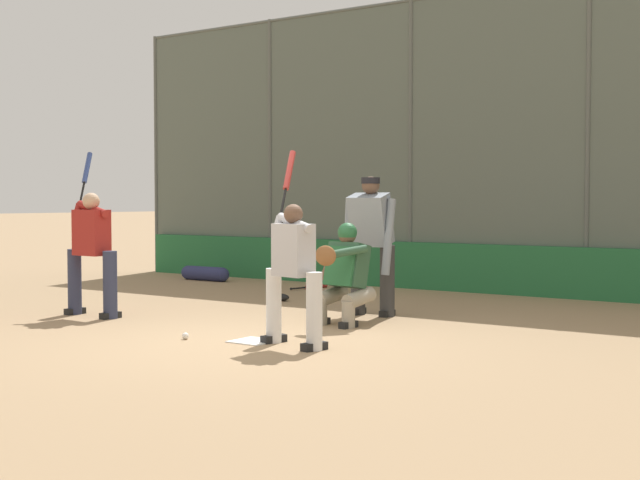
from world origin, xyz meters
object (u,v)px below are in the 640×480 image
object	(u,v)px
batter_at_plate	(293,269)
batter_on_deck	(92,249)
catcher_behind_plate	(343,272)
baseball_loose	(185,336)
spare_bat_near_backstop	(313,287)
equipment_bag_dugout_side	(205,273)
umpire_home	(371,241)
fielding_glove_on_dirt	(279,297)

from	to	relation	value
batter_at_plate	batter_on_deck	distance (m)	3.57
catcher_behind_plate	batter_on_deck	size ratio (longest dim) A/B	0.57
catcher_behind_plate	baseball_loose	xyz separation A→B (m)	(0.78, 1.92, -0.60)
spare_bat_near_backstop	equipment_bag_dugout_side	distance (m)	2.55
batter_at_plate	spare_bat_near_backstop	world-z (taller)	batter_at_plate
batter_on_deck	equipment_bag_dugout_side	distance (m)	5.23
batter_at_plate	batter_on_deck	world-z (taller)	batter_on_deck
spare_bat_near_backstop	equipment_bag_dugout_side	xyz separation A→B (m)	(2.55, -0.07, 0.10)
batter_at_plate	baseball_loose	xyz separation A→B (m)	(1.22, 0.32, -0.76)
spare_bat_near_backstop	umpire_home	bearing A→B (deg)	-122.50
batter_at_plate	fielding_glove_on_dirt	size ratio (longest dim) A/B	6.62
spare_bat_near_backstop	equipment_bag_dugout_side	size ratio (longest dim) A/B	0.75
catcher_behind_plate	umpire_home	xyz separation A→B (m)	(0.18, -0.91, 0.34)
batter_at_plate	equipment_bag_dugout_side	world-z (taller)	batter_at_plate
spare_bat_near_backstop	fielding_glove_on_dirt	world-z (taller)	fielding_glove_on_dirt
baseball_loose	fielding_glove_on_dirt	bearing A→B (deg)	-67.78
batter_at_plate	batter_on_deck	xyz separation A→B (m)	(3.55, -0.39, 0.08)
batter_at_plate	fielding_glove_on_dirt	xyz separation A→B (m)	(2.65, -3.17, -0.74)
catcher_behind_plate	umpire_home	distance (m)	0.98
fielding_glove_on_dirt	batter_at_plate	bearing A→B (deg)	129.83
fielding_glove_on_dirt	equipment_bag_dugout_side	bearing A→B (deg)	-30.18
batter_at_plate	baseball_loose	distance (m)	1.47
spare_bat_near_backstop	baseball_loose	distance (m)	5.67
catcher_behind_plate	fielding_glove_on_dirt	world-z (taller)	catcher_behind_plate
spare_bat_near_backstop	fielding_glove_on_dirt	size ratio (longest dim) A/B	2.72
batter_on_deck	baseball_loose	xyz separation A→B (m)	(-2.33, 0.71, -0.83)
batter_at_plate	equipment_bag_dugout_side	distance (m)	7.74
spare_bat_near_backstop	baseball_loose	size ratio (longest dim) A/B	11.38
catcher_behind_plate	spare_bat_near_backstop	size ratio (longest dim) A/B	1.46
spare_bat_near_backstop	catcher_behind_plate	bearing A→B (deg)	-129.66
catcher_behind_plate	batter_on_deck	distance (m)	3.34
equipment_bag_dugout_side	batter_on_deck	bearing A→B (deg)	116.26
batter_on_deck	fielding_glove_on_dirt	distance (m)	3.04
batter_on_deck	equipment_bag_dugout_side	bearing A→B (deg)	-61.68
equipment_bag_dugout_side	umpire_home	bearing A→B (deg)	154.19
batter_on_deck	spare_bat_near_backstop	distance (m)	4.65
batter_at_plate	catcher_behind_plate	size ratio (longest dim) A/B	1.66
baseball_loose	equipment_bag_dugout_side	world-z (taller)	equipment_bag_dugout_side
baseball_loose	batter_at_plate	bearing A→B (deg)	-165.53
batter_at_plate	fielding_glove_on_dirt	distance (m)	4.20
baseball_loose	umpire_home	bearing A→B (deg)	-102.02
spare_bat_near_backstop	baseball_loose	world-z (taller)	baseball_loose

